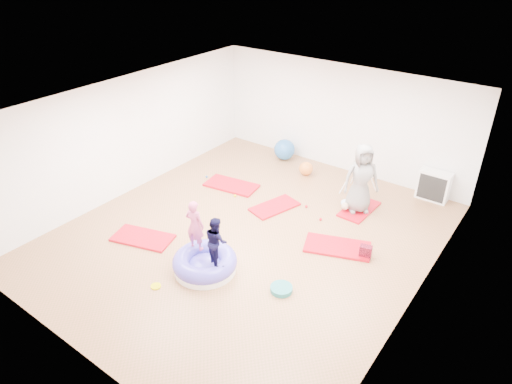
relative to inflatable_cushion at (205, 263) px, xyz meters
The scene contains 19 objects.
room 1.87m from the inflatable_cushion, 91.81° to the left, with size 7.01×8.01×2.81m.
gym_mat_front_left 1.72m from the inflatable_cushion, behind, with size 1.25×0.62×0.05m, color #B80101.
gym_mat_mid_left 3.29m from the inflatable_cushion, 120.17° to the left, with size 1.31×0.66×0.05m, color #B80101.
gym_mat_center_back 2.64m from the inflatable_cushion, 94.23° to the left, with size 1.14×0.57×0.05m, color #B80101.
gym_mat_right 2.70m from the inflatable_cushion, 50.68° to the left, with size 1.31×0.65×0.05m, color #B80101.
gym_mat_rear_right 3.97m from the inflatable_cushion, 68.73° to the left, with size 1.13×0.57×0.05m, color #B80101.
inflatable_cushion is the anchor object (origin of this frame).
child_pink 0.79m from the inflatable_cushion, 159.52° to the left, with size 0.38×0.25×1.04m, color #CA4B7D.
child_navy 0.74m from the inflatable_cushion, ahead, with size 0.46×0.36×0.95m, color black.
adult_caregiver 3.95m from the inflatable_cushion, 68.50° to the left, with size 0.79×0.51×1.61m, color slate.
infant 3.72m from the inflatable_cushion, 70.89° to the left, with size 0.36×0.37×0.21m.
ball_pit_balls 2.05m from the inflatable_cushion, 95.48° to the left, with size 3.92×2.68×0.06m.
exercise_ball_blue 5.18m from the inflatable_cushion, 106.28° to the left, with size 0.58×0.58×0.58m, color #2460AA.
exercise_ball_orange 4.52m from the inflatable_cushion, 95.90° to the left, with size 0.37×0.37×0.37m, color orange.
infant_play_gym 4.54m from the inflatable_cushion, 76.37° to the left, with size 0.71×0.67×0.54m.
cube_shelf 5.81m from the inflatable_cushion, 63.24° to the left, with size 0.72×0.36×0.72m.
balance_disc 1.54m from the inflatable_cushion, 13.30° to the left, with size 0.40×0.40×0.09m, color #1E7579.
backpack 3.13m from the inflatable_cushion, 42.88° to the left, with size 0.23×0.14×0.27m, color #A20B2E.
yellow_toy 0.99m from the inflatable_cushion, 113.66° to the right, with size 0.19×0.19×0.03m, color #E1DC00.
Camera 1 is at (4.83, -6.31, 5.56)m, focal length 32.00 mm.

